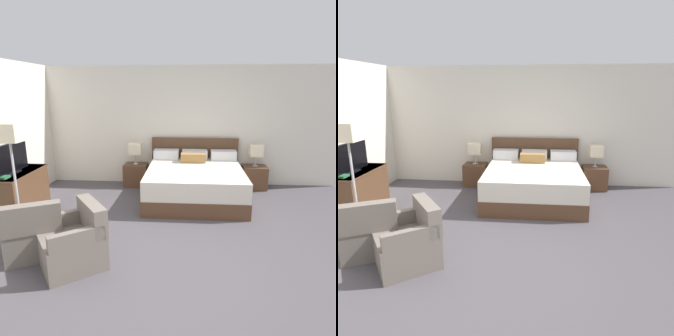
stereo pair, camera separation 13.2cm
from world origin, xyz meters
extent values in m
plane|color=#4C474C|center=(0.00, 0.00, 0.00)|extent=(10.36, 10.36, 0.00)
cube|color=silver|center=(0.00, 3.48, 1.29)|extent=(6.94, 0.06, 2.57)
cube|color=brown|center=(0.38, 2.40, 0.14)|extent=(1.81, 1.93, 0.28)
cube|color=beige|center=(0.38, 2.40, 0.45)|extent=(1.79, 1.91, 0.34)
cube|color=brown|center=(0.38, 3.39, 0.52)|extent=(1.88, 0.05, 1.05)
cube|color=silver|center=(-0.23, 3.19, 0.72)|extent=(0.53, 0.28, 0.20)
cube|color=silver|center=(0.38, 3.19, 0.72)|extent=(0.53, 0.28, 0.20)
cube|color=silver|center=(0.99, 3.19, 0.72)|extent=(0.53, 0.28, 0.20)
cube|color=#A87A42|center=(0.34, 2.92, 0.71)|extent=(0.51, 0.22, 0.18)
cube|color=brown|center=(-0.91, 3.18, 0.24)|extent=(0.50, 0.42, 0.49)
cube|color=#3C2718|center=(-0.91, 2.97, 0.29)|extent=(0.42, 0.01, 0.22)
cube|color=brown|center=(1.66, 3.18, 0.24)|extent=(0.50, 0.42, 0.49)
cube|color=#3C2718|center=(1.66, 2.97, 0.29)|extent=(0.42, 0.01, 0.22)
cylinder|color=#B7B7BC|center=(-0.91, 3.18, 0.50)|extent=(0.11, 0.11, 0.02)
cylinder|color=#B7B7BC|center=(-0.91, 3.18, 0.61)|extent=(0.02, 0.02, 0.21)
cube|color=beige|center=(-0.91, 3.18, 0.83)|extent=(0.27, 0.27, 0.24)
cylinder|color=#B7B7BC|center=(1.66, 3.18, 0.50)|extent=(0.11, 0.11, 0.02)
cylinder|color=#B7B7BC|center=(1.66, 3.18, 0.61)|extent=(0.02, 0.02, 0.21)
cube|color=beige|center=(1.66, 3.18, 0.83)|extent=(0.27, 0.27, 0.24)
cube|color=brown|center=(-2.56, 1.39, 0.39)|extent=(0.56, 1.09, 0.77)
cube|color=brown|center=(-2.56, 1.39, 0.76)|extent=(0.57, 1.12, 0.02)
cube|color=black|center=(-2.56, 1.30, 0.78)|extent=(0.18, 0.29, 0.02)
cube|color=black|center=(-2.56, 1.30, 1.02)|extent=(0.04, 0.94, 0.47)
cube|color=black|center=(-2.54, 1.30, 1.02)|extent=(0.01, 0.92, 0.45)
cube|color=#2D7042|center=(-2.57, 1.01, 0.79)|extent=(0.25, 0.16, 0.03)
cube|color=#70665B|center=(-1.71, 0.28, 0.20)|extent=(0.91, 0.91, 0.40)
cube|color=#70665B|center=(-1.59, 0.04, 0.58)|extent=(0.68, 0.45, 0.36)
cube|color=#70665B|center=(-1.98, 0.15, 0.49)|extent=(0.36, 0.60, 0.18)
cube|color=#70665B|center=(-1.45, 0.42, 0.49)|extent=(0.36, 0.60, 0.18)
cube|color=#70665B|center=(-1.12, 0.02, 0.20)|extent=(0.95, 0.95, 0.40)
cube|color=#70665B|center=(-0.90, 0.18, 0.58)|extent=(0.53, 0.64, 0.36)
cube|color=#70665B|center=(-0.94, -0.21, 0.49)|extent=(0.56, 0.45, 0.18)
cube|color=#70665B|center=(-1.29, 0.26, 0.49)|extent=(0.56, 0.45, 0.18)
cylinder|color=#B7B7BC|center=(-2.14, 0.70, 0.01)|extent=(0.28, 0.28, 0.02)
cylinder|color=#B7B7BC|center=(-2.14, 0.70, 0.71)|extent=(0.03, 0.03, 1.37)
cube|color=beige|center=(-2.14, 0.70, 1.52)|extent=(0.39, 0.39, 0.25)
camera|label=1|loc=(0.28, -3.10, 2.06)|focal=32.00mm
camera|label=2|loc=(0.41, -3.09, 2.06)|focal=32.00mm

